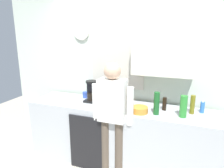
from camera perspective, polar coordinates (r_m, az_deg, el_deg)
name	(u,v)px	position (r m, az deg, el deg)	size (l,w,h in m)	color
kitchen_counter	(119,135)	(3.19, 2.02, -13.91)	(2.75, 0.64, 0.92)	#B2B7BC
dishwasher_panel	(88,144)	(3.07, -6.80, -16.19)	(0.56, 0.02, 0.83)	black
back_wall_assembly	(132,72)	(3.23, 5.61, 3.44)	(4.35, 0.42, 2.60)	silver
coffee_maker	(92,92)	(3.19, -5.49, -2.20)	(0.20, 0.20, 0.33)	black
bottle_amber_beer	(116,99)	(2.95, 1.17, -4.09)	(0.06, 0.06, 0.23)	brown
bottle_red_vinegar	(123,96)	(3.08, 3.07, -3.44)	(0.06, 0.06, 0.22)	maroon
bottle_green_wine	(157,103)	(2.72, 12.27, -5.27)	(0.07, 0.07, 0.30)	#195923
bottle_dark_sauce	(164,104)	(2.91, 14.36, -5.35)	(0.06, 0.06, 0.18)	black
bottle_olive_oil	(192,105)	(2.89, 21.45, -5.34)	(0.06, 0.06, 0.25)	olive
bottle_clear_soda	(183,106)	(2.73, 19.23, -5.92)	(0.09, 0.09, 0.28)	#2D8C33
cup_blue_mug	(85,95)	(3.39, -7.45, -2.97)	(0.08, 0.08, 0.10)	#3351B2
cup_white_mug	(96,106)	(2.88, -4.39, -6.02)	(0.08, 0.08, 0.10)	white
mixing_bowl	(140,110)	(2.77, 7.70, -7.10)	(0.22, 0.22, 0.08)	orange
potted_plant	(122,102)	(2.75, 2.87, -5.14)	(0.15, 0.15, 0.23)	#9E5638
dish_soap	(202,107)	(2.99, 23.81, -5.89)	(0.06, 0.06, 0.18)	blue
person_at_sink	(112,111)	(2.73, 0.09, -7.60)	(0.57, 0.22, 1.60)	brown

